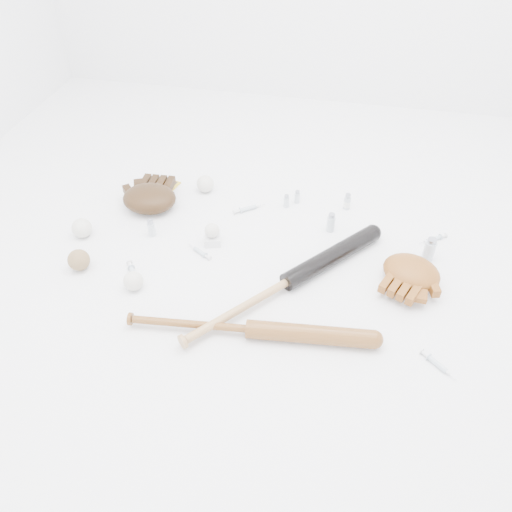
% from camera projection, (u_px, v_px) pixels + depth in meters
% --- Properties ---
extents(bat_dark, '(0.67, 0.77, 0.07)m').
position_uv_depth(bat_dark, '(288.00, 281.00, 1.80)').
color(bat_dark, black).
rests_on(bat_dark, ground).
extents(bat_wood, '(0.86, 0.15, 0.06)m').
position_uv_depth(bat_wood, '(249.00, 329.00, 1.64)').
color(bat_wood, brown).
rests_on(bat_wood, ground).
extents(glove_dark, '(0.29, 0.29, 0.10)m').
position_uv_depth(glove_dark, '(149.00, 198.00, 2.15)').
color(glove_dark, '#301E0D').
rests_on(glove_dark, ground).
extents(glove_tan, '(0.33, 0.33, 0.09)m').
position_uv_depth(glove_tan, '(411.00, 272.00, 1.82)').
color(glove_tan, brown).
rests_on(glove_tan, ground).
extents(trading_card, '(0.09, 0.11, 0.01)m').
position_uv_depth(trading_card, '(169.00, 186.00, 2.30)').
color(trading_card, gold).
rests_on(trading_card, ground).
extents(pedestal, '(0.08, 0.08, 0.04)m').
position_uv_depth(pedestal, '(213.00, 239.00, 2.00)').
color(pedestal, white).
rests_on(pedestal, ground).
extents(baseball_on_pedestal, '(0.06, 0.06, 0.06)m').
position_uv_depth(baseball_on_pedestal, '(212.00, 230.00, 1.97)').
color(baseball_on_pedestal, silver).
rests_on(baseball_on_pedestal, pedestal).
extents(baseball_left, '(0.08, 0.08, 0.08)m').
position_uv_depth(baseball_left, '(82.00, 228.00, 2.02)').
color(baseball_left, silver).
rests_on(baseball_left, ground).
extents(baseball_upper, '(0.08, 0.08, 0.08)m').
position_uv_depth(baseball_upper, '(205.00, 184.00, 2.25)').
color(baseball_upper, silver).
rests_on(baseball_upper, ground).
extents(baseball_mid, '(0.07, 0.07, 0.07)m').
position_uv_depth(baseball_mid, '(133.00, 281.00, 1.80)').
color(baseball_mid, silver).
rests_on(baseball_mid, ground).
extents(baseball_aged, '(0.08, 0.08, 0.08)m').
position_uv_depth(baseball_aged, '(79.00, 260.00, 1.87)').
color(baseball_aged, olive).
rests_on(baseball_aged, ground).
extents(syringe_0, '(0.11, 0.15, 0.02)m').
position_uv_depth(syringe_0, '(133.00, 274.00, 1.86)').
color(syringe_0, '#ADBCC6').
rests_on(syringe_0, ground).
extents(syringe_1, '(0.13, 0.09, 0.02)m').
position_uv_depth(syringe_1, '(200.00, 252.00, 1.96)').
color(syringe_1, '#ADBCC6').
rests_on(syringe_1, ground).
extents(syringe_2, '(0.15, 0.12, 0.02)m').
position_uv_depth(syringe_2, '(248.00, 208.00, 2.16)').
color(syringe_2, '#ADBCC6').
rests_on(syringe_2, ground).
extents(syringe_3, '(0.13, 0.12, 0.02)m').
position_uv_depth(syringe_3, '(437.00, 364.00, 1.56)').
color(syringe_3, '#ADBCC6').
rests_on(syringe_3, ground).
extents(syringe_4, '(0.13, 0.10, 0.02)m').
position_uv_depth(syringe_4, '(434.00, 239.00, 2.01)').
color(syringe_4, '#ADBCC6').
rests_on(syringe_4, ground).
extents(vial_0, '(0.02, 0.02, 0.06)m').
position_uv_depth(vial_0, '(297.00, 197.00, 2.19)').
color(vial_0, silver).
rests_on(vial_0, ground).
extents(vial_1, '(0.02, 0.02, 0.06)m').
position_uv_depth(vial_1, '(286.00, 201.00, 2.17)').
color(vial_1, silver).
rests_on(vial_1, ground).
extents(vial_2, '(0.03, 0.03, 0.08)m').
position_uv_depth(vial_2, '(331.00, 222.00, 2.04)').
color(vial_2, silver).
rests_on(vial_2, ground).
extents(vial_3, '(0.04, 0.04, 0.10)m').
position_uv_depth(vial_3, '(430.00, 249.00, 1.91)').
color(vial_3, silver).
rests_on(vial_3, ground).
extents(vial_4, '(0.03, 0.03, 0.08)m').
position_uv_depth(vial_4, '(151.00, 228.00, 2.02)').
color(vial_4, silver).
rests_on(vial_4, ground).
extents(vial_5, '(0.03, 0.03, 0.08)m').
position_uv_depth(vial_5, '(347.00, 201.00, 2.15)').
color(vial_5, silver).
rests_on(vial_5, ground).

